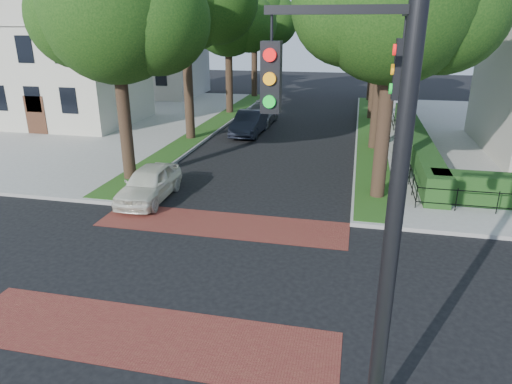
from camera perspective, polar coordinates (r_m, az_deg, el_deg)
ground at (r=13.78m, az=-8.09°, el=-9.40°), size 120.00×120.00×0.00m
sidewalk_nw at (r=39.08m, az=-25.84°, el=8.37°), size 30.00×30.00×0.15m
crosswalk_far at (r=16.48m, az=-4.27°, el=-4.06°), size 9.00×2.20×0.01m
crosswalk_near at (r=11.35m, az=-13.90°, el=-17.05°), size 9.00×2.20×0.01m
grass_strip_ne at (r=30.99m, az=14.09°, el=7.31°), size 1.60×29.80×0.02m
grass_strip_nw at (r=32.50m, az=-5.47°, el=8.40°), size 1.60×29.80×0.02m
tree_right_far at (r=35.40m, az=15.29°, el=19.79°), size 7.25×6.23×9.74m
tree_right_back at (r=44.41m, az=14.93°, el=20.24°), size 7.50×6.45×10.20m
tree_left_near at (r=20.86m, az=-16.76°, el=20.81°), size 7.50×6.45×10.20m
tree_left_far at (r=36.72m, az=-3.27°, el=20.74°), size 7.00×6.02×9.86m
tree_left_back at (r=45.48m, az=-0.01°, el=21.04°), size 7.75×6.66×10.44m
hedge_main_road at (r=27.04m, az=19.21°, el=6.24°), size 1.00×18.00×1.20m
fence_main_road at (r=26.99m, az=17.48°, el=6.08°), size 0.06×18.00×0.90m
house_left_near at (r=35.35m, az=-22.76°, el=15.94°), size 10.00×9.00×10.14m
house_left_far at (r=47.56m, az=-12.92°, el=17.67°), size 10.00×9.00×10.14m
traffic_signal at (r=7.07m, az=15.64°, el=2.52°), size 2.17×2.00×8.00m
parked_car_front at (r=19.04m, az=-13.21°, el=1.07°), size 1.75×4.11×1.39m
parked_car_middle at (r=29.84m, az=-0.83°, el=8.61°), size 1.67×4.64×1.52m
parked_car_rear at (r=33.29m, az=0.61°, el=9.71°), size 1.97×4.77×1.38m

